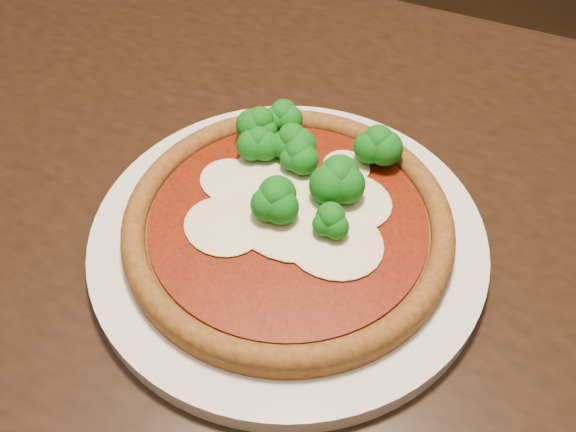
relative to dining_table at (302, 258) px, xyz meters
The scene contains 3 objects.
dining_table is the anchor object (origin of this frame).
plate 0.13m from the dining_table, 63.83° to the right, with size 0.34×0.34×0.02m, color silver.
pizza 0.14m from the dining_table, 64.00° to the right, with size 0.28×0.28×0.06m.
Camera 1 is at (0.47, -0.24, 1.20)m, focal length 40.00 mm.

